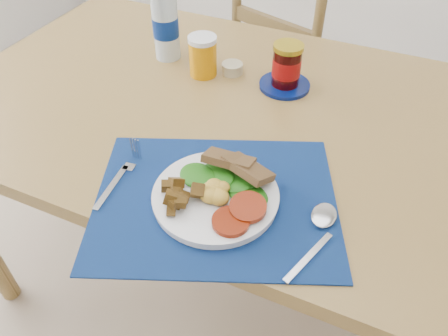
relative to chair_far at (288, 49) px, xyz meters
name	(u,v)px	position (x,y,z in m)	size (l,w,h in m)	color
ground	(197,316)	(0.02, -0.88, -0.56)	(4.00, 4.00, 0.00)	gray
table	(220,128)	(0.02, -0.68, 0.10)	(1.40, 0.90, 0.75)	brown
chair_far	(288,49)	(0.00, 0.00, 0.00)	(0.51, 0.50, 1.11)	#523D1D
placemat	(216,200)	(0.16, -1.00, 0.19)	(0.47, 0.37, 0.00)	black
breakfast_plate	(213,194)	(0.15, -1.00, 0.21)	(0.24, 0.24, 0.06)	silver
fork	(123,174)	(-0.05, -1.01, 0.19)	(0.03, 0.19, 0.00)	#B2B5BA
spoon	(320,227)	(0.36, -0.98, 0.19)	(0.06, 0.20, 0.01)	#B2B5BA
water_bottle	(165,21)	(-0.21, -0.53, 0.30)	(0.07, 0.07, 0.25)	#ADBFCC
juice_glass	(203,57)	(-0.08, -0.58, 0.24)	(0.07, 0.07, 0.10)	#CA7D05
ramekin	(232,68)	(-0.01, -0.54, 0.20)	(0.06, 0.06, 0.03)	tan
jam_on_saucer	(286,69)	(0.15, -0.55, 0.24)	(0.13, 0.13, 0.12)	#051351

